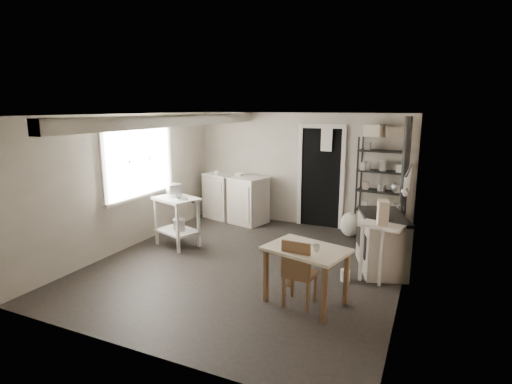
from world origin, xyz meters
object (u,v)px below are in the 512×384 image
at_px(work_table, 306,275).
at_px(flour_sack, 350,224).
at_px(base_cabinets, 235,199).
at_px(stockpot, 174,192).
at_px(shelf_rack, 381,187).
at_px(stove, 382,241).
at_px(prep_table, 177,224).
at_px(chair, 300,268).

bearing_deg(work_table, flour_sack, 90.49).
relative_size(base_cabinets, work_table, 1.56).
bearing_deg(base_cabinets, stockpot, -84.44).
relative_size(stockpot, base_cabinets, 0.19).
bearing_deg(shelf_rack, stockpot, -144.63).
bearing_deg(stove, shelf_rack, 79.85).
bearing_deg(base_cabinets, flour_sack, 11.57).
distance_m(stove, flour_sack, 1.57).
xyz_separation_m(prep_table, stockpot, (-0.11, 0.10, 0.54)).
bearing_deg(base_cabinets, work_table, -35.57).
height_order(stove, chair, chair).
bearing_deg(stockpot, prep_table, -42.08).
height_order(stove, work_table, stove).
bearing_deg(stockpot, stove, 4.77).
height_order(stockpot, work_table, stockpot).
height_order(base_cabinets, chair, base_cabinets).
height_order(stockpot, base_cabinets, stockpot).
distance_m(work_table, chair, 0.13).
distance_m(shelf_rack, chair, 3.27).
xyz_separation_m(shelf_rack, work_table, (-0.47, -3.15, -0.57)).
bearing_deg(flour_sack, shelf_rack, 27.21).
distance_m(shelf_rack, work_table, 3.23).
relative_size(shelf_rack, work_table, 1.95).
height_order(prep_table, stockpot, stockpot).
height_order(base_cabinets, work_table, base_cabinets).
relative_size(shelf_rack, stove, 1.74).
bearing_deg(work_table, base_cabinets, 129.95).
distance_m(work_table, flour_sack, 2.90).
distance_m(stockpot, stove, 3.57).
bearing_deg(prep_table, shelf_rack, 32.56).
height_order(shelf_rack, flour_sack, shelf_rack).
bearing_deg(stove, stockpot, 166.11).
bearing_deg(work_table, shelf_rack, 81.57).
bearing_deg(stockpot, flour_sack, 30.88).
xyz_separation_m(stockpot, flour_sack, (2.79, 1.67, -0.70)).
relative_size(stockpot, stove, 0.27).
bearing_deg(work_table, stove, 64.98).
relative_size(prep_table, chair, 1.00).
xyz_separation_m(base_cabinets, shelf_rack, (3.00, 0.12, 0.49)).
relative_size(stockpot, flour_sack, 0.62).
bearing_deg(shelf_rack, chair, -94.24).
xyz_separation_m(work_table, flour_sack, (-0.02, 2.89, -0.14)).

